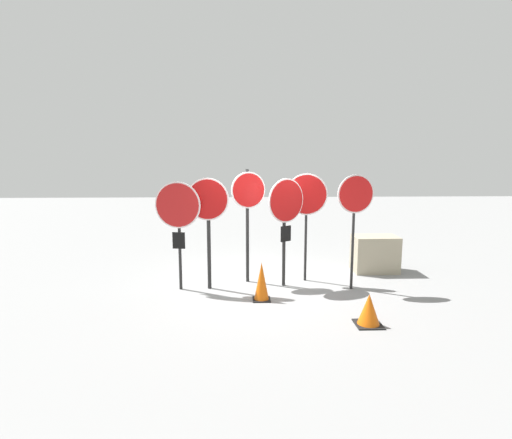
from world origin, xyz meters
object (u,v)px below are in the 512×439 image
object	(u,v)px
traffic_cone_0	(262,281)
traffic_cone_1	(369,310)
stop_sign_2	(248,201)
stop_sign_3	(286,209)
stop_sign_5	(355,203)
stop_sign_0	(178,212)
stop_sign_1	(208,210)
storage_crate	(375,254)
stop_sign_4	(307,200)

from	to	relation	value
traffic_cone_0	traffic_cone_1	distance (m)	2.08
stop_sign_2	traffic_cone_0	size ratio (longest dim) A/B	3.32
stop_sign_3	stop_sign_5	distance (m)	1.40
stop_sign_0	stop_sign_3	world-z (taller)	stop_sign_3
stop_sign_3	traffic_cone_1	distance (m)	2.73
stop_sign_1	stop_sign_3	xyz separation A→B (m)	(1.59, 0.14, -0.01)
stop_sign_5	stop_sign_2	bearing A→B (deg)	154.10
stop_sign_3	traffic_cone_1	xyz separation A→B (m)	(1.14, -2.05, -1.39)
traffic_cone_0	stop_sign_1	bearing A→B (deg)	146.70
stop_sign_3	storage_crate	world-z (taller)	stop_sign_3
traffic_cone_0	traffic_cone_1	world-z (taller)	traffic_cone_0
stop_sign_4	stop_sign_3	bearing A→B (deg)	-138.67
stop_sign_0	stop_sign_4	distance (m)	2.73
stop_sign_3	stop_sign_5	world-z (taller)	stop_sign_5
stop_sign_3	storage_crate	distance (m)	2.77
stop_sign_0	stop_sign_1	size ratio (longest dim) A/B	0.97
traffic_cone_0	storage_crate	distance (m)	3.37
stop_sign_4	traffic_cone_0	world-z (taller)	stop_sign_4
stop_sign_0	storage_crate	world-z (taller)	stop_sign_0
stop_sign_3	stop_sign_5	xyz separation A→B (m)	(1.37, -0.27, 0.16)
traffic_cone_1	traffic_cone_0	bearing A→B (deg)	143.93
storage_crate	traffic_cone_1	bearing A→B (deg)	-110.01
stop_sign_0	traffic_cone_0	distance (m)	2.17
stop_sign_2	stop_sign_4	distance (m)	1.26
stop_sign_1	storage_crate	size ratio (longest dim) A/B	2.23
stop_sign_2	traffic_cone_1	distance (m)	3.40
stop_sign_3	stop_sign_5	bearing A→B (deg)	-45.04
traffic_cone_1	storage_crate	size ratio (longest dim) A/B	0.51
traffic_cone_0	storage_crate	bearing A→B (deg)	33.67
stop_sign_3	stop_sign_2	bearing A→B (deg)	124.56
stop_sign_3	traffic_cone_0	bearing A→B (deg)	-157.06
stop_sign_0	stop_sign_2	xyz separation A→B (m)	(1.42, 0.49, 0.16)
stop_sign_0	storage_crate	distance (m)	4.76
stop_sign_2	traffic_cone_1	xyz separation A→B (m)	(1.91, -2.36, -1.52)
stop_sign_1	stop_sign_2	size ratio (longest dim) A/B	0.93
stop_sign_0	stop_sign_5	bearing A→B (deg)	8.02
stop_sign_2	storage_crate	xyz separation A→B (m)	(3.04, 0.73, -1.34)
stop_sign_0	stop_sign_4	bearing A→B (deg)	20.43
stop_sign_0	stop_sign_2	distance (m)	1.51
stop_sign_4	traffic_cone_0	xyz separation A→B (m)	(-1.02, -1.17, -1.43)
stop_sign_1	traffic_cone_1	size ratio (longest dim) A/B	4.42
stop_sign_4	stop_sign_5	size ratio (longest dim) A/B	1.00
stop_sign_4	traffic_cone_1	bearing A→B (deg)	-68.47
stop_sign_0	traffic_cone_1	bearing A→B (deg)	-19.95
traffic_cone_0	stop_sign_3	bearing A→B (deg)	56.85
stop_sign_2	storage_crate	distance (m)	3.40
stop_sign_5	storage_crate	xyz separation A→B (m)	(0.90, 1.31, -1.38)
traffic_cone_1	stop_sign_5	bearing A→B (deg)	82.70
stop_sign_4	stop_sign_5	distance (m)	1.07
stop_sign_1	stop_sign_4	xyz separation A→B (m)	(2.07, 0.48, 0.13)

